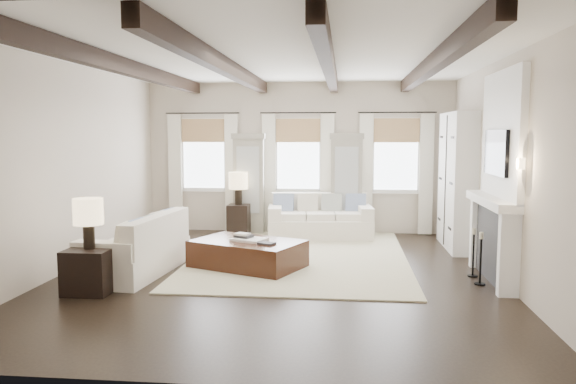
# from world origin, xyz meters

# --- Properties ---
(ground) EXTENTS (7.50, 7.50, 0.00)m
(ground) POSITION_xyz_m (0.00, 0.00, 0.00)
(ground) COLOR black
(ground) RESTS_ON ground
(room_shell) EXTENTS (6.54, 7.54, 3.22)m
(room_shell) POSITION_xyz_m (0.75, 0.90, 1.89)
(room_shell) COLOR beige
(room_shell) RESTS_ON ground
(area_rug) EXTENTS (3.61, 4.90, 0.02)m
(area_rug) POSITION_xyz_m (0.24, 1.24, 0.01)
(area_rug) COLOR beige
(area_rug) RESTS_ON ground
(sofa_back) EXTENTS (2.16, 1.14, 0.89)m
(sofa_back) POSITION_xyz_m (0.49, 3.11, 0.36)
(sofa_back) COLOR white
(sofa_back) RESTS_ON ground
(sofa_left) EXTENTS (1.13, 2.16, 0.90)m
(sofa_left) POSITION_xyz_m (-2.10, -0.10, 0.36)
(sofa_left) COLOR white
(sofa_left) RESTS_ON ground
(ottoman) EXTENTS (1.94, 1.61, 0.44)m
(ottoman) POSITION_xyz_m (-0.53, 0.40, 0.22)
(ottoman) COLOR black
(ottoman) RESTS_ON ground
(tray) EXTENTS (0.61, 0.55, 0.04)m
(tray) POSITION_xyz_m (-0.50, 0.39, 0.46)
(tray) COLOR white
(tray) RESTS_ON ottoman
(book_lower) EXTENTS (0.32, 0.29, 0.04)m
(book_lower) POSITION_xyz_m (-0.60, 0.46, 0.50)
(book_lower) COLOR #262628
(book_lower) RESTS_ON tray
(book_upper) EXTENTS (0.27, 0.24, 0.03)m
(book_upper) POSITION_xyz_m (-0.62, 0.44, 0.53)
(book_upper) COLOR beige
(book_upper) RESTS_ON book_lower
(book_loose) EXTENTS (0.29, 0.26, 0.03)m
(book_loose) POSITION_xyz_m (-0.18, 0.13, 0.45)
(book_loose) COLOR #262628
(book_loose) RESTS_ON ottoman
(side_table_front) EXTENTS (0.60, 0.60, 0.60)m
(side_table_front) POSITION_xyz_m (-2.38, -1.18, 0.30)
(side_table_front) COLOR black
(side_table_front) RESTS_ON ground
(lamp_front) EXTENTS (0.39, 0.39, 0.67)m
(lamp_front) POSITION_xyz_m (-2.38, -1.18, 1.05)
(lamp_front) COLOR black
(lamp_front) RESTS_ON side_table_front
(side_table_back) EXTENTS (0.43, 0.43, 0.65)m
(side_table_back) POSITION_xyz_m (-1.19, 3.13, 0.33)
(side_table_back) COLOR black
(side_table_back) RESTS_ON ground
(lamp_back) EXTENTS (0.39, 0.39, 0.67)m
(lamp_back) POSITION_xyz_m (-1.19, 3.13, 1.11)
(lamp_back) COLOR black
(lamp_back) RESTS_ON side_table_back
(candlestick_near) EXTENTS (0.15, 0.15, 0.75)m
(candlestick_near) POSITION_xyz_m (2.90, -0.26, 0.31)
(candlestick_near) COLOR black
(candlestick_near) RESTS_ON ground
(candlestick_far) EXTENTS (0.15, 0.15, 0.73)m
(candlestick_far) POSITION_xyz_m (2.90, 0.19, 0.30)
(candlestick_far) COLOR black
(candlestick_far) RESTS_ON ground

